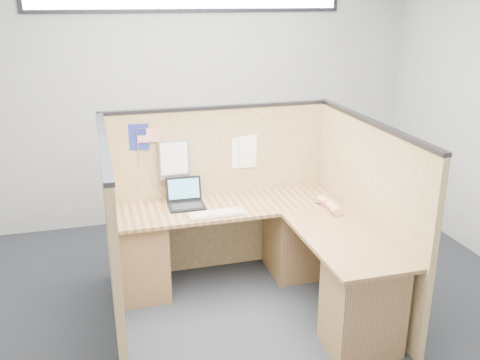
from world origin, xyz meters
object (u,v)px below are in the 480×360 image
object	(u,v)px
l_desk	(262,258)
mouse	(322,201)
keyboard	(216,214)
laptop	(185,199)

from	to	relation	value
l_desk	mouse	size ratio (longest dim) A/B	19.08
l_desk	keyboard	world-z (taller)	keyboard
l_desk	keyboard	distance (m)	0.52
mouse	keyboard	bearing A→B (deg)	-178.60
laptop	mouse	bearing A→B (deg)	-12.48
l_desk	laptop	xyz separation A→B (m)	(-0.54, 0.49, 0.39)
keyboard	mouse	world-z (taller)	mouse
laptop	mouse	xyz separation A→B (m)	(1.14, -0.28, -0.03)
laptop	mouse	world-z (taller)	laptop
laptop	mouse	distance (m)	1.18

